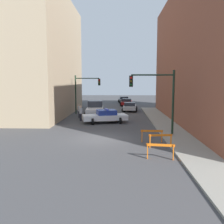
% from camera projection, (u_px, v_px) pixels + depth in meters
% --- Properties ---
extents(ground_plane, '(120.00, 120.00, 0.00)m').
position_uv_depth(ground_plane, '(99.00, 139.00, 19.26)').
color(ground_plane, '#424244').
extents(sidewalk_right, '(2.40, 44.00, 0.12)m').
position_uv_depth(sidewalk_right, '(180.00, 139.00, 19.04)').
color(sidewalk_right, gray).
rests_on(sidewalk_right, ground_plane).
extents(building_corner_left, '(14.00, 20.00, 15.07)m').
position_uv_depth(building_corner_left, '(16.00, 57.00, 32.63)').
color(building_corner_left, tan).
rests_on(building_corner_left, ground_plane).
extents(traffic_light_near, '(3.64, 0.35, 5.20)m').
position_uv_depth(traffic_light_near, '(159.00, 92.00, 20.03)').
color(traffic_light_near, black).
rests_on(traffic_light_near, sidewalk_right).
extents(traffic_light_far, '(3.44, 0.35, 5.20)m').
position_uv_depth(traffic_light_far, '(84.00, 89.00, 33.46)').
color(traffic_light_far, black).
rests_on(traffic_light_far, ground_plane).
extents(police_car, '(5.01, 3.07, 1.52)m').
position_uv_depth(police_car, '(105.00, 116.00, 26.56)').
color(police_car, white).
rests_on(police_car, ground_plane).
extents(white_truck, '(2.85, 5.51, 1.90)m').
position_uv_depth(white_truck, '(95.00, 109.00, 31.64)').
color(white_truck, silver).
rests_on(white_truck, ground_plane).
extents(parked_car_near, '(2.47, 4.41, 1.31)m').
position_uv_depth(parked_car_near, '(130.00, 107.00, 36.89)').
color(parked_car_near, silver).
rests_on(parked_car_near, ground_plane).
extents(parked_car_mid, '(2.47, 4.41, 1.31)m').
position_uv_depth(parked_car_mid, '(127.00, 102.00, 44.76)').
color(parked_car_mid, maroon).
rests_on(parked_car_mid, ground_plane).
extents(parked_car_far, '(2.51, 4.43, 1.31)m').
position_uv_depth(parked_car_far, '(124.00, 100.00, 50.50)').
color(parked_car_far, '#474C51').
rests_on(parked_car_far, ground_plane).
extents(pedestrian_crossing, '(0.50, 0.50, 1.66)m').
position_uv_depth(pedestrian_crossing, '(81.00, 113.00, 27.86)').
color(pedestrian_crossing, black).
rests_on(pedestrian_crossing, ground_plane).
extents(pedestrian_corner, '(0.47, 0.47, 1.66)m').
position_uv_depth(pedestrian_corner, '(79.00, 111.00, 30.19)').
color(pedestrian_corner, black).
rests_on(pedestrian_corner, ground_plane).
extents(barrier_front, '(1.59, 0.36, 0.90)m').
position_uv_depth(barrier_front, '(160.00, 149.00, 14.14)').
color(barrier_front, orange).
rests_on(barrier_front, ground_plane).
extents(barrier_mid, '(1.60, 0.31, 0.90)m').
position_uv_depth(barrier_mid, '(160.00, 138.00, 16.71)').
color(barrier_mid, orange).
rests_on(barrier_mid, ground_plane).
extents(barrier_back, '(1.60, 0.19, 0.90)m').
position_uv_depth(barrier_back, '(152.00, 134.00, 18.16)').
color(barrier_back, orange).
rests_on(barrier_back, ground_plane).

